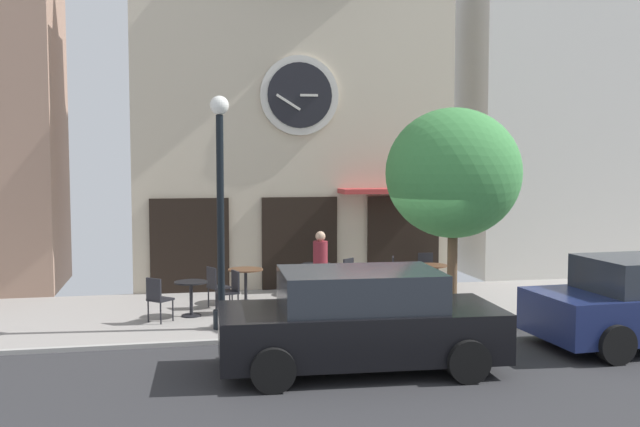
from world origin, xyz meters
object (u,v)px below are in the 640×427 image
Objects in this scene: cafe_chair_right_end at (391,283)px; pedestrian_maroon at (320,268)px; cafe_table_leftmost at (191,292)px; cafe_chair_curbside at (397,272)px; cafe_table_rightmost at (317,272)px; cafe_chair_under_awning at (157,296)px; parked_car_black at (360,321)px; cafe_chair_corner at (231,288)px; cafe_table_near_door at (431,273)px; cafe_chair_by_entrance at (216,284)px; cafe_table_near_curb at (386,277)px; cafe_table_center_left at (246,277)px; cafe_chair_left_end at (426,268)px; cafe_chair_facing_wall at (352,274)px; street_lamp at (220,212)px; street_tree at (454,173)px.

pedestrian_maroon is (-1.52, 0.32, 0.33)m from cafe_chair_right_end.
cafe_table_leftmost is 0.81× the size of cafe_chair_curbside.
cafe_chair_right_end reaches higher than cafe_table_rightmost.
parked_car_black is (3.12, -3.95, 0.23)m from cafe_chair_under_awning.
cafe_chair_corner is at bearing 109.60° from parked_car_black.
cafe_chair_by_entrance is at bearing -174.67° from cafe_table_near_door.
cafe_table_near_curb is 0.94× the size of cafe_table_near_door.
cafe_table_center_left reaches higher than cafe_table_rightmost.
cafe_table_rightmost is at bearing -177.51° from cafe_chair_left_end.
cafe_chair_right_end is (-1.50, -1.91, 0.00)m from cafe_chair_left_end.
cafe_chair_corner is at bearing -159.23° from cafe_chair_left_end.
pedestrian_maroon is (2.81, 0.43, 0.36)m from cafe_table_leftmost.
cafe_chair_right_end is at bearing -139.91° from cafe_table_near_door.
cafe_chair_curbside is at bearing 53.75° from cafe_table_near_curb.
cafe_table_center_left is at bearing -175.03° from cafe_chair_curbside.
cafe_table_center_left is 1.89m from cafe_table_rightmost.
cafe_table_rightmost is at bearing 145.70° from cafe_table_near_curb.
parked_car_black is (-0.57, -6.30, 0.23)m from cafe_table_rightmost.
cafe_table_near_curb is (3.20, -0.33, -0.05)m from cafe_table_center_left.
cafe_chair_corner is at bearing -171.16° from pedestrian_maroon.
cafe_chair_curbside is at bearing 155.86° from cafe_table_near_door.
cafe_chair_right_end is (0.56, -1.32, 0.00)m from cafe_chair_facing_wall.
cafe_table_near_door is 0.18× the size of parked_car_black.
cafe_table_leftmost is at bearing -162.44° from cafe_chair_curbside.
pedestrian_maroon reaches higher than cafe_chair_corner.
parked_car_black reaches higher than cafe_table_near_curb.
street_lamp is 2.65× the size of pedestrian_maroon.
cafe_chair_left_end is 5.44m from cafe_chair_by_entrance.
cafe_table_rightmost is 4.37m from cafe_chair_under_awning.
cafe_chair_curbside is at bearing 28.19° from pedestrian_maroon.
cafe_chair_under_awning is at bearing -135.17° from cafe_chair_by_entrance.
cafe_chair_curbside is (3.68, 0.32, -0.04)m from cafe_table_center_left.
cafe_chair_facing_wall is 1.00× the size of cafe_chair_by_entrance.
cafe_table_leftmost is 0.99× the size of cafe_table_near_curb.
cafe_chair_curbside reaches higher than cafe_table_rightmost.
cafe_table_center_left is at bearing 174.20° from cafe_table_near_curb.
cafe_chair_left_end is 0.21× the size of parked_car_black.
cafe_table_rightmost is at bearing 39.12° from cafe_chair_corner.
cafe_chair_under_awning reaches higher than cafe_table_center_left.
cafe_chair_under_awning is at bearing -173.54° from cafe_chair_right_end.
cafe_chair_left_end is 1.00× the size of cafe_chair_under_awning.
cafe_chair_under_awning is 5.04m from parked_car_black.
street_lamp is 4.92× the size of cafe_chair_corner.
street_lamp is 6.11× the size of cafe_table_leftmost.
cafe_chair_left_end is at bearing 38.55° from cafe_table_near_curb.
cafe_table_center_left is 1.09× the size of cafe_table_near_curb.
cafe_table_near_curb is at bearing -36.91° from cafe_chair_facing_wall.
street_tree reaches higher than cafe_table_near_door.
cafe_table_near_curb is at bearing -5.80° from cafe_table_center_left.
cafe_chair_by_entrance is (-5.29, -1.26, 0.00)m from cafe_chair_left_end.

